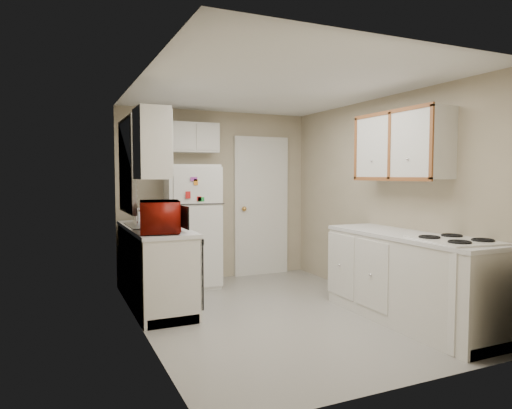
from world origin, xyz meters
name	(u,v)px	position (x,y,z in m)	size (l,w,h in m)	color
floor	(275,314)	(0.00, 0.00, 0.00)	(3.80, 3.80, 0.00)	#AEABA4
ceiling	(276,88)	(0.00, 0.00, 2.40)	(3.80, 3.80, 0.00)	white
wall_left	(141,206)	(-1.40, 0.00, 1.20)	(3.80, 3.80, 0.00)	tan
wall_right	(381,200)	(1.40, 0.00, 1.20)	(3.80, 3.80, 0.00)	tan
wall_back	(216,195)	(0.00, 1.90, 1.20)	(2.80, 2.80, 0.00)	tan
wall_front	(400,218)	(0.00, -1.90, 1.20)	(2.80, 2.80, 0.00)	tan
left_counter	(155,266)	(-1.10, 0.90, 0.45)	(0.60, 1.80, 0.90)	silver
dishwasher	(194,270)	(-0.81, 0.30, 0.49)	(0.03, 0.58, 0.72)	black
sink	(152,229)	(-1.10, 1.05, 0.86)	(0.54, 0.74, 0.16)	gray
microwave	(160,218)	(-1.15, 0.35, 1.05)	(0.33, 0.59, 0.39)	maroon
soap_bottle	(141,214)	(-1.15, 1.45, 1.00)	(0.09, 0.09, 0.20)	silver
window_blinds	(128,166)	(-1.36, 1.05, 1.60)	(0.10, 0.98, 1.08)	silver
upper_cabinet_left	(152,144)	(-1.25, 0.22, 1.80)	(0.30, 0.45, 0.70)	silver
refrigerator	(192,226)	(-0.46, 1.59, 0.81)	(0.67, 0.65, 1.63)	silver
cabinet_over_fridge	(192,138)	(-0.40, 1.75, 2.00)	(0.70, 0.30, 0.40)	silver
interior_door	(261,207)	(0.70, 1.86, 1.02)	(0.86, 0.06, 2.08)	silver
right_counter	(408,278)	(1.10, -0.80, 0.45)	(0.60, 2.00, 0.90)	silver
stove	(454,292)	(1.14, -1.35, 0.44)	(0.58, 0.72, 0.88)	silver
upper_cabinet_right	(401,146)	(1.25, -0.50, 1.80)	(0.30, 1.20, 0.70)	silver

